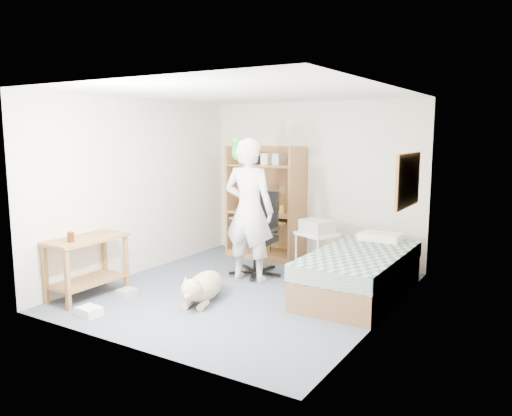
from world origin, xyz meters
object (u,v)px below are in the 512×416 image
Objects in this scene: computer_hutch at (267,207)px; person at (249,210)px; bed at (359,273)px; side_desk at (87,258)px; office_chair at (258,245)px; dog at (203,287)px; printer_cart at (316,247)px.

person is at bearing -69.88° from computer_hutch.
computer_hutch reaches higher than bed.
side_desk is 2.17m from person.
office_chair reaches higher than side_desk.
bed is 1.68m from person.
side_desk reaches higher than dog.
printer_cart is at bearing 149.45° from bed.
bed is 3.10× the size of printer_cart.
printer_cart is (0.71, 1.68, 0.24)m from dog.
computer_hutch is 1.41m from printer_cart.
person is 2.99× the size of printer_cart.
dog is at bearing -141.78° from bed.
printer_cart is (0.77, 0.34, -0.00)m from office_chair.
computer_hutch is 0.89× the size of bed.
side_desk is 1.53× the size of printer_cart.
bed is 1.72× the size of office_chair.
person is (-1.53, -0.17, 0.69)m from bed.
printer_cart is (-0.82, 0.48, 0.13)m from bed.
printer_cart is at bearing 50.87° from dog.
computer_hutch is 1.53× the size of office_chair.
bed is 1.95m from dog.
bed is (2.00, -1.12, -0.53)m from computer_hutch.
computer_hutch reaches higher than office_chair.
printer_cart is (0.71, 0.65, -0.56)m from person.
computer_hutch is 1.13m from office_chair.
bed is 0.96m from printer_cart.
bed is 1.86× the size of dog.
office_chair is at bearing 76.20° from dog.
printer_cart is at bearing -28.40° from computer_hutch.
office_chair reaches higher than bed.
person is 1.80× the size of dog.
computer_hutch is 2.46m from dog.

